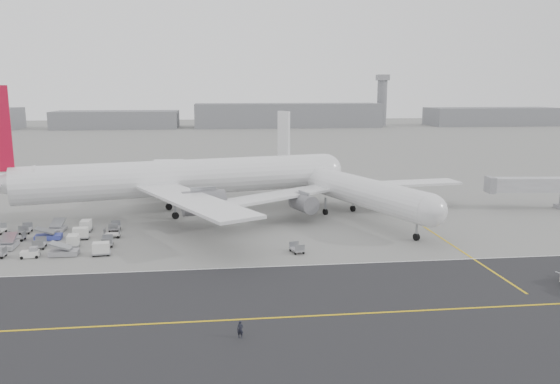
{
  "coord_description": "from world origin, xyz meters",
  "views": [
    {
      "loc": [
        -3.85,
        -68.24,
        22.17
      ],
      "look_at": [
        5.78,
        12.0,
        6.96
      ],
      "focal_mm": 35.0,
      "sensor_mm": 36.0,
      "label": 1
    }
  ],
  "objects": [
    {
      "name": "ground",
      "position": [
        0.0,
        0.0,
        0.0
      ],
      "size": [
        700.0,
        700.0,
        0.0
      ],
      "primitive_type": "plane",
      "color": "gray",
      "rests_on": "ground"
    },
    {
      "name": "taxiway",
      "position": [
        5.02,
        -17.98,
        0.01
      ],
      "size": [
        220.0,
        59.0,
        0.03
      ],
      "color": "#252628",
      "rests_on": "ground"
    },
    {
      "name": "horizon_buildings",
      "position": [
        30.0,
        260.0,
        0.0
      ],
      "size": [
        520.0,
        28.0,
        28.0
      ],
      "primitive_type": null,
      "color": "gray",
      "rests_on": "ground"
    },
    {
      "name": "control_tower",
      "position": [
        100.0,
        265.0,
        16.25
      ],
      "size": [
        7.0,
        7.0,
        31.25
      ],
      "color": "gray",
      "rests_on": "ground"
    },
    {
      "name": "airliner_a",
      "position": [
        -11.32,
        29.55,
        6.58
      ],
      "size": [
        65.33,
        63.92,
        22.87
      ],
      "rotation": [
        0.0,
        0.0,
        1.8
      ],
      "color": "white",
      "rests_on": "ground"
    },
    {
      "name": "airliner_b",
      "position": [
        18.54,
        26.55,
        5.1
      ],
      "size": [
        48.07,
        48.95,
        17.68
      ],
      "rotation": [
        0.0,
        0.0,
        0.36
      ],
      "color": "white",
      "rests_on": "ground"
    },
    {
      "name": "jet_bridge",
      "position": [
        54.67,
        26.25,
        4.26
      ],
      "size": [
        16.34,
        4.6,
        6.11
      ],
      "rotation": [
        0.0,
        0.0,
        -0.11
      ],
      "color": "gray",
      "rests_on": "ground"
    },
    {
      "name": "gse_cluster",
      "position": [
        -28.81,
        12.18,
        0.0
      ],
      "size": [
        26.3,
        21.19,
        1.89
      ],
      "primitive_type": null,
      "rotation": [
        0.0,
        0.0,
        0.03
      ],
      "color": "gray",
      "rests_on": "ground"
    },
    {
      "name": "stray_dolly",
      "position": [
        7.1,
        3.42,
        0.0
      ],
      "size": [
        1.95,
        2.58,
        1.42
      ],
      "primitive_type": null,
      "rotation": [
        0.0,
        0.0,
        0.26
      ],
      "color": "silver",
      "rests_on": "ground"
    },
    {
      "name": "ground_crew_a",
      "position": [
        -1.92,
        -21.98,
        0.82
      ],
      "size": [
        0.7,
        0.57,
        1.64
      ],
      "primitive_type": "imported",
      "rotation": [
        0.0,
        0.0,
        -0.35
      ],
      "color": "black",
      "rests_on": "ground"
    }
  ]
}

